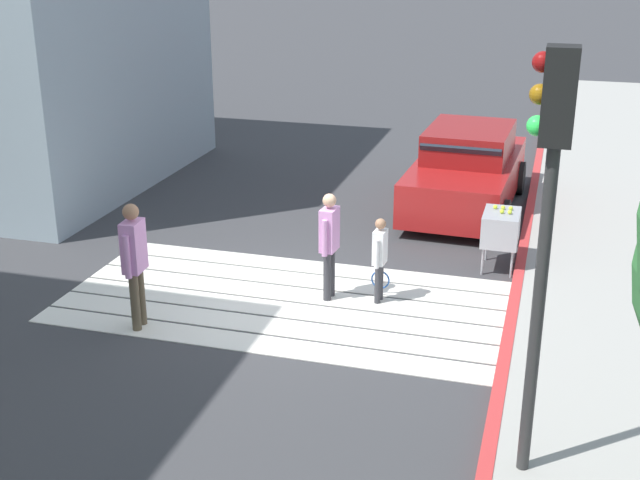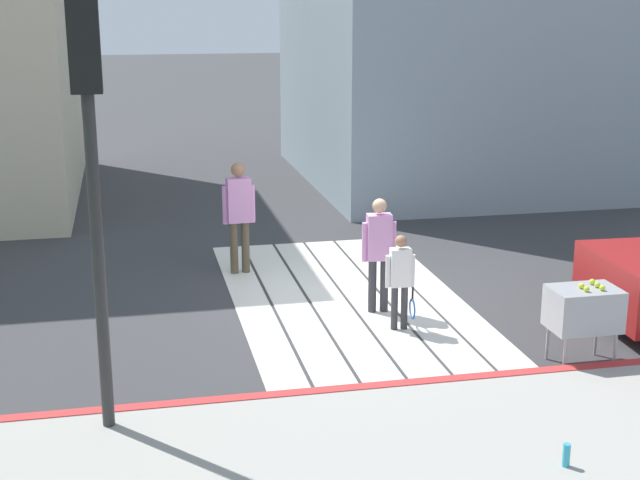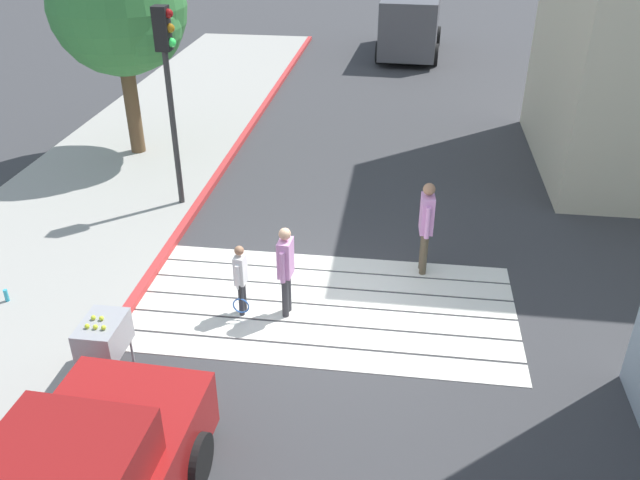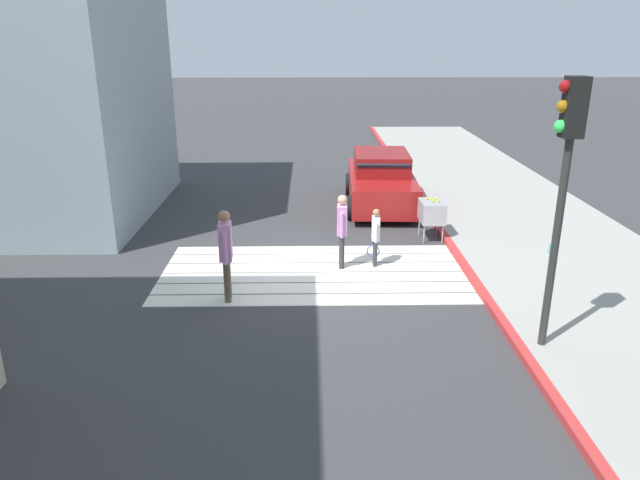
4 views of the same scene
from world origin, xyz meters
The scene contains 12 objects.
ground_plane centered at (0.00, 0.00, 0.00)m, with size 120.00×120.00×0.00m, color #38383A.
crosswalk_stripes centered at (0.00, 0.00, 0.01)m, with size 6.40×3.25×0.01m.
sidewalk_west centered at (-5.60, 0.00, 0.06)m, with size 4.80×40.00×0.12m, color #9E9B93.
curb_painted centered at (-3.25, 0.00, 0.07)m, with size 0.16×40.00×0.13m, color #BC3333.
van_down_street centered at (1.12, 17.94, 1.28)m, with size 2.56×5.30×2.35m.
traffic_light_corner centered at (-3.58, 3.32, 3.04)m, with size 0.39×0.28×4.24m.
street_tree centered at (-5.56, 6.01, 3.63)m, with size 3.20×3.20×5.32m.
tennis_ball_cart centered at (-2.90, -2.15, 0.70)m, with size 0.56×0.80×1.02m.
water_bottle centered at (-5.32, -0.75, 0.23)m, with size 0.07×0.07×0.22m, color #33A5BF.
pedestrian_adult_lead centered at (1.63, 1.34, 1.03)m, with size 0.25×0.52×1.78m.
pedestrian_adult_trailing centered at (-0.60, -0.30, 0.94)m, with size 0.23×0.48×1.62m.
pedestrian_child_with_racket centered at (-1.33, -0.39, 0.72)m, with size 0.28×0.40×1.29m.
Camera 3 is at (1.14, -9.05, 6.44)m, focal length 36.66 mm.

